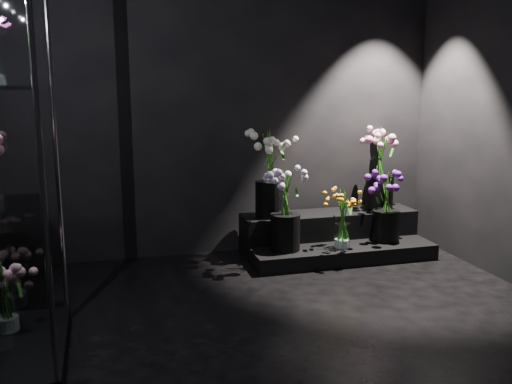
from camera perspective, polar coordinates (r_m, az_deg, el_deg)
name	(u,v)px	position (r m, az deg, el deg)	size (l,w,h in m)	color
floor	(296,343)	(3.65, 4.01, -14.82)	(4.00, 4.00, 0.00)	black
wall_back	(224,102)	(5.21, -3.17, 8.99)	(4.00, 4.00, 0.00)	black
display_riser	(333,237)	(5.38, 7.69, -4.50)	(1.67, 0.74, 0.37)	black
bouquet_orange_bells	(343,219)	(5.04, 8.65, -2.68)	(0.32, 0.32, 0.52)	white
bouquet_lilac	(285,204)	(4.90, 2.97, -1.25)	(0.40, 0.40, 0.72)	black
bouquet_purple	(387,204)	(5.33, 12.95, -1.14)	(0.38, 0.38, 0.62)	black
bouquet_cream_roses	(271,168)	(5.13, 1.47, 2.40)	(0.44, 0.44, 0.78)	black
bouquet_pink_roses	(380,164)	(5.54, 12.34, 2.79)	(0.44, 0.44, 0.77)	black
bouquet_case_base_pink	(5,293)	(3.77, -23.80, -9.20)	(0.43, 0.43, 0.45)	white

